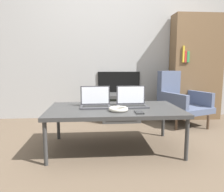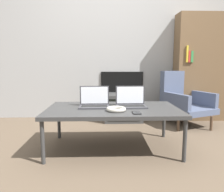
{
  "view_description": "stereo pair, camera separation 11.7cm",
  "coord_description": "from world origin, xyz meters",
  "px_view_note": "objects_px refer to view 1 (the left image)",
  "views": [
    {
      "loc": [
        -0.2,
        -1.89,
        0.87
      ],
      "look_at": [
        0.0,
        0.58,
        0.51
      ],
      "focal_mm": 35.0,
      "sensor_mm": 36.0,
      "label": 1
    },
    {
      "loc": [
        -0.08,
        -1.89,
        0.87
      ],
      "look_at": [
        0.0,
        0.58,
        0.51
      ],
      "focal_mm": 35.0,
      "sensor_mm": 36.0,
      "label": 2
    }
  ],
  "objects_px": {
    "laptop_left": "(95,102)",
    "laptop_right": "(132,102)",
    "phone": "(139,112)",
    "headphones": "(118,109)",
    "armchair": "(180,98)",
    "tv": "(120,107)"
  },
  "relations": [
    {
      "from": "laptop_right",
      "to": "armchair",
      "type": "height_order",
      "value": "armchair"
    },
    {
      "from": "headphones",
      "to": "tv",
      "type": "bearing_deg",
      "value": 82.32
    },
    {
      "from": "laptop_left",
      "to": "laptop_right",
      "type": "distance_m",
      "value": 0.38
    },
    {
      "from": "laptop_left",
      "to": "headphones",
      "type": "height_order",
      "value": "laptop_left"
    },
    {
      "from": "laptop_left",
      "to": "armchair",
      "type": "distance_m",
      "value": 1.52
    },
    {
      "from": "laptop_right",
      "to": "phone",
      "type": "distance_m",
      "value": 0.31
    },
    {
      "from": "headphones",
      "to": "armchair",
      "type": "relative_size",
      "value": 0.24
    },
    {
      "from": "laptop_left",
      "to": "phone",
      "type": "xyz_separation_m",
      "value": [
        0.4,
        -0.31,
        -0.04
      ]
    },
    {
      "from": "laptop_left",
      "to": "headphones",
      "type": "xyz_separation_m",
      "value": [
        0.22,
        -0.21,
        -0.03
      ]
    },
    {
      "from": "armchair",
      "to": "laptop_right",
      "type": "bearing_deg",
      "value": -157.93
    },
    {
      "from": "headphones",
      "to": "phone",
      "type": "xyz_separation_m",
      "value": [
        0.18,
        -0.09,
        -0.01
      ]
    },
    {
      "from": "laptop_left",
      "to": "tv",
      "type": "height_order",
      "value": "laptop_left"
    },
    {
      "from": "tv",
      "to": "armchair",
      "type": "relative_size",
      "value": 0.74
    },
    {
      "from": "headphones",
      "to": "tv",
      "type": "relative_size",
      "value": 0.33
    },
    {
      "from": "phone",
      "to": "tv",
      "type": "relative_size",
      "value": 0.22
    },
    {
      "from": "laptop_left",
      "to": "tv",
      "type": "distance_m",
      "value": 1.18
    },
    {
      "from": "headphones",
      "to": "phone",
      "type": "relative_size",
      "value": 1.48
    },
    {
      "from": "laptop_left",
      "to": "phone",
      "type": "relative_size",
      "value": 2.48
    },
    {
      "from": "laptop_left",
      "to": "tv",
      "type": "relative_size",
      "value": 0.54
    },
    {
      "from": "tv",
      "to": "laptop_left",
      "type": "bearing_deg",
      "value": -109.97
    },
    {
      "from": "headphones",
      "to": "laptop_right",
      "type": "bearing_deg",
      "value": 52.33
    },
    {
      "from": "tv",
      "to": "phone",
      "type": "bearing_deg",
      "value": -89.72
    }
  ]
}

